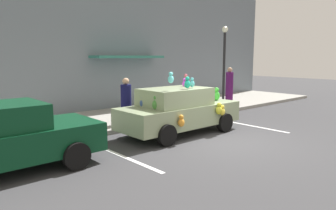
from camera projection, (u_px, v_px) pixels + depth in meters
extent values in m
plane|color=#38383A|center=(225.00, 141.00, 9.64)|extent=(60.00, 60.00, 0.00)
cube|color=gray|center=(130.00, 116.00, 13.33)|extent=(24.00, 4.00, 0.15)
cube|color=slate|center=(102.00, 42.00, 14.44)|extent=(24.00, 0.30, 6.40)
cube|color=#2D7265|center=(128.00, 57.00, 14.80)|extent=(3.60, 1.10, 0.12)
cube|color=silver|center=(245.00, 124.00, 12.01)|extent=(0.12, 3.60, 0.01)
cube|color=silver|center=(119.00, 155.00, 8.31)|extent=(0.12, 3.60, 0.01)
cube|color=gray|center=(180.00, 115.00, 10.52)|extent=(4.29, 1.66, 0.68)
cube|color=gray|center=(175.00, 97.00, 10.29)|extent=(2.23, 1.46, 0.56)
cylinder|color=black|center=(190.00, 116.00, 12.06)|extent=(0.64, 0.22, 0.64)
cylinder|color=black|center=(225.00, 122.00, 10.83)|extent=(0.64, 0.22, 0.64)
cylinder|color=black|center=(133.00, 126.00, 10.31)|extent=(0.64, 0.22, 0.64)
cylinder|color=black|center=(166.00, 135.00, 9.09)|extent=(0.64, 0.22, 0.64)
ellipsoid|color=#37C6C5|center=(165.00, 106.00, 9.42)|extent=(0.22, 0.18, 0.26)
sphere|color=#37C6C5|center=(165.00, 100.00, 9.39)|extent=(0.14, 0.14, 0.14)
ellipsoid|color=#54B437|center=(194.00, 96.00, 11.69)|extent=(0.20, 0.17, 0.24)
sphere|color=#54B437|center=(194.00, 92.00, 11.66)|extent=(0.13, 0.13, 0.13)
ellipsoid|color=#46A8AD|center=(192.00, 84.00, 10.28)|extent=(0.18, 0.15, 0.22)
sphere|color=#46A8AD|center=(192.00, 79.00, 10.25)|extent=(0.12, 0.12, 0.12)
ellipsoid|color=orange|center=(181.00, 123.00, 9.31)|extent=(0.21, 0.17, 0.25)
sphere|color=orange|center=(181.00, 117.00, 9.28)|extent=(0.13, 0.13, 0.13)
ellipsoid|color=#63E4E6|center=(171.00, 79.00, 9.48)|extent=(0.19, 0.16, 0.23)
sphere|color=#63E4E6|center=(171.00, 74.00, 9.45)|extent=(0.12, 0.12, 0.12)
ellipsoid|color=blue|center=(204.00, 100.00, 10.88)|extent=(0.15, 0.13, 0.18)
sphere|color=blue|center=(204.00, 96.00, 10.86)|extent=(0.10, 0.10, 0.10)
ellipsoid|color=#C35362|center=(186.00, 80.00, 10.85)|extent=(0.18, 0.15, 0.21)
sphere|color=#C35362|center=(186.00, 75.00, 10.83)|extent=(0.12, 0.12, 0.12)
ellipsoid|color=#6E37E7|center=(205.00, 100.00, 10.59)|extent=(0.23, 0.19, 0.27)
sphere|color=#6E37E7|center=(206.00, 94.00, 10.56)|extent=(0.15, 0.15, 0.15)
ellipsoid|color=#478F3C|center=(156.00, 105.00, 9.39)|extent=(0.27, 0.22, 0.31)
sphere|color=#478F3C|center=(156.00, 97.00, 9.36)|extent=(0.17, 0.17, 0.17)
ellipsoid|color=yellow|center=(222.00, 112.00, 10.55)|extent=(0.21, 0.17, 0.24)
sphere|color=yellow|center=(222.00, 107.00, 10.52)|extent=(0.13, 0.13, 0.13)
ellipsoid|color=#369519|center=(160.00, 103.00, 10.00)|extent=(0.20, 0.16, 0.23)
sphere|color=#369519|center=(160.00, 98.00, 9.98)|extent=(0.12, 0.12, 0.12)
ellipsoid|color=#D61EE8|center=(155.00, 102.00, 10.39)|extent=(0.16, 0.13, 0.19)
sphere|color=#D61EE8|center=(155.00, 98.00, 10.37)|extent=(0.10, 0.10, 0.10)
ellipsoid|color=#C0193F|center=(158.00, 103.00, 9.85)|extent=(0.26, 0.21, 0.31)
sphere|color=#C0193F|center=(158.00, 96.00, 9.82)|extent=(0.16, 0.16, 0.16)
ellipsoid|color=#1BA482|center=(187.00, 84.00, 9.89)|extent=(0.21, 0.17, 0.25)
sphere|color=#1BA482|center=(187.00, 79.00, 9.86)|extent=(0.14, 0.14, 0.14)
ellipsoid|color=green|center=(216.00, 96.00, 11.46)|extent=(0.27, 0.22, 0.32)
sphere|color=green|center=(216.00, 90.00, 11.42)|extent=(0.17, 0.17, 0.17)
ellipsoid|color=#BF45CD|center=(184.00, 84.00, 9.91)|extent=(0.16, 0.13, 0.19)
sphere|color=#BF45CD|center=(184.00, 80.00, 9.89)|extent=(0.10, 0.10, 0.10)
ellipsoid|color=navy|center=(190.00, 98.00, 11.25)|extent=(0.20, 0.16, 0.23)
sphere|color=navy|center=(190.00, 94.00, 11.22)|extent=(0.12, 0.12, 0.12)
ellipsoid|color=#35528E|center=(143.00, 103.00, 9.89)|extent=(0.22, 0.18, 0.26)
sphere|color=#35528E|center=(143.00, 98.00, 9.86)|extent=(0.14, 0.14, 0.14)
ellipsoid|color=gold|center=(219.00, 110.00, 10.41)|extent=(0.23, 0.19, 0.27)
sphere|color=gold|center=(219.00, 105.00, 10.38)|extent=(0.15, 0.15, 0.15)
cube|color=#0A381E|center=(0.00, 145.00, 6.92)|extent=(4.32, 1.81, 0.68)
cylinder|color=black|center=(46.00, 140.00, 8.52)|extent=(0.64, 0.22, 0.64)
cylinder|color=black|center=(76.00, 156.00, 7.18)|extent=(0.64, 0.22, 0.64)
ellipsoid|color=brown|center=(198.00, 107.00, 14.04)|extent=(0.30, 0.25, 0.38)
sphere|color=brown|center=(198.00, 101.00, 14.00)|extent=(0.21, 0.21, 0.21)
sphere|color=brown|center=(197.00, 100.00, 13.94)|extent=(0.09, 0.09, 0.09)
sphere|color=brown|center=(199.00, 99.00, 14.04)|extent=(0.09, 0.09, 0.09)
cylinder|color=black|center=(224.00, 71.00, 14.76)|extent=(0.12, 0.12, 3.50)
sphere|color=#EAEACC|center=(225.00, 29.00, 14.48)|extent=(0.28, 0.28, 0.28)
cylinder|color=#111242|center=(126.00, 104.00, 11.44)|extent=(0.39, 0.39, 1.41)
sphere|color=tan|center=(126.00, 81.00, 11.31)|extent=(0.24, 0.24, 0.24)
cylinder|color=#4F1553|center=(229.00, 89.00, 15.69)|extent=(0.37, 0.37, 1.65)
sphere|color=tan|center=(230.00, 70.00, 15.55)|extent=(0.24, 0.24, 0.24)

